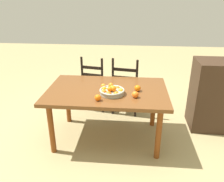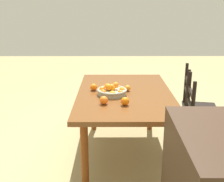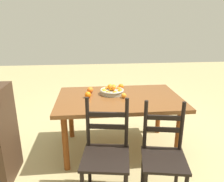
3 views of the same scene
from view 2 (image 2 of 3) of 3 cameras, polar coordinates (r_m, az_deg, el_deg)
ground_plane at (r=3.25m, az=2.42°, el=-12.54°), size 12.00×12.00×0.00m
dining_table at (r=2.97m, az=2.58°, el=-1.76°), size 1.53×0.99×0.72m
chair_near_window at (r=3.48m, az=16.78°, el=-3.29°), size 0.46×0.46×0.93m
chair_by_cabinet at (r=2.99m, az=18.07°, el=-6.75°), size 0.49×0.49×0.95m
fruit_bowl at (r=2.86m, az=-0.07°, el=0.07°), size 0.31×0.31×0.13m
orange_loose_0 at (r=2.57m, az=2.68°, el=-2.11°), size 0.08×0.08×0.08m
orange_loose_1 at (r=2.60m, az=-1.69°, el=-1.89°), size 0.08×0.08×0.08m
orange_loose_2 at (r=3.01m, az=-3.77°, el=0.78°), size 0.07×0.07×0.07m
orange_loose_3 at (r=2.99m, az=3.19°, el=0.59°), size 0.06×0.06×0.06m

